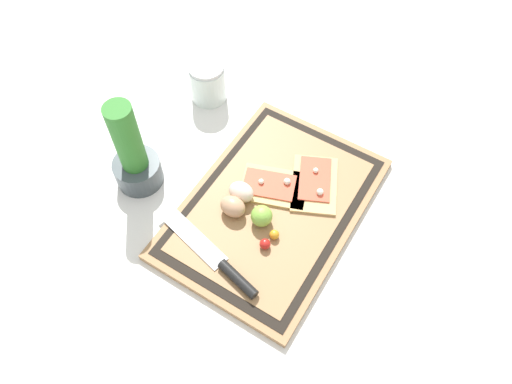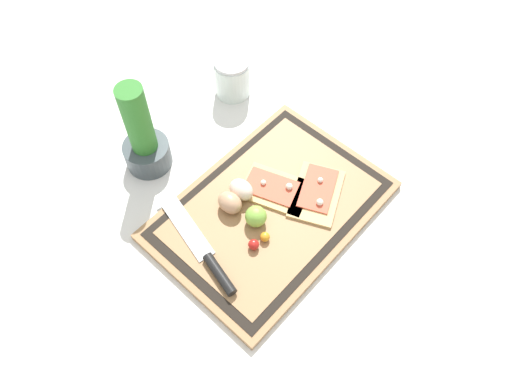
{
  "view_description": "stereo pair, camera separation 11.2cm",
  "coord_description": "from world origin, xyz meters",
  "px_view_note": "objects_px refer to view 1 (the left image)",
  "views": [
    {
      "loc": [
        -0.51,
        -0.27,
        0.99
      ],
      "look_at": [
        0.0,
        0.05,
        0.04
      ],
      "focal_mm": 35.0,
      "sensor_mm": 36.0,
      "label": 1
    },
    {
      "loc": [
        -0.44,
        -0.36,
        0.99
      ],
      "look_at": [
        0.0,
        0.05,
        0.04
      ],
      "focal_mm": 35.0,
      "sensor_mm": 36.0,
      "label": 2
    }
  ],
  "objects_px": {
    "pizza_slice_far": "(273,186)",
    "egg_pink": "(241,192)",
    "knife": "(222,265)",
    "pizza_slice_near": "(315,183)",
    "sauce_jar": "(208,84)",
    "cherry_tomato_red": "(265,244)",
    "lime": "(260,215)",
    "egg_brown": "(233,207)",
    "herb_pot": "(134,157)",
    "cherry_tomato_yellow": "(274,235)"
  },
  "relations": [
    {
      "from": "herb_pot",
      "to": "sauce_jar",
      "type": "height_order",
      "value": "herb_pot"
    },
    {
      "from": "pizza_slice_far",
      "to": "herb_pot",
      "type": "distance_m",
      "value": 0.32
    },
    {
      "from": "lime",
      "to": "cherry_tomato_red",
      "type": "distance_m",
      "value": 0.07
    },
    {
      "from": "egg_pink",
      "to": "sauce_jar",
      "type": "distance_m",
      "value": 0.34
    },
    {
      "from": "knife",
      "to": "egg_pink",
      "type": "relative_size",
      "value": 4.9
    },
    {
      "from": "lime",
      "to": "knife",
      "type": "bearing_deg",
      "value": 175.91
    },
    {
      "from": "egg_pink",
      "to": "cherry_tomato_yellow",
      "type": "bearing_deg",
      "value": -112.63
    },
    {
      "from": "egg_brown",
      "to": "cherry_tomato_yellow",
      "type": "bearing_deg",
      "value": -93.2
    },
    {
      "from": "pizza_slice_near",
      "to": "cherry_tomato_yellow",
      "type": "distance_m",
      "value": 0.17
    },
    {
      "from": "knife",
      "to": "cherry_tomato_red",
      "type": "bearing_deg",
      "value": -31.08
    },
    {
      "from": "egg_brown",
      "to": "egg_pink",
      "type": "relative_size",
      "value": 1.0
    },
    {
      "from": "egg_pink",
      "to": "herb_pot",
      "type": "relative_size",
      "value": 0.24
    },
    {
      "from": "egg_brown",
      "to": "knife",
      "type": "bearing_deg",
      "value": -156.48
    },
    {
      "from": "pizza_slice_near",
      "to": "egg_brown",
      "type": "height_order",
      "value": "egg_brown"
    },
    {
      "from": "knife",
      "to": "sauce_jar",
      "type": "height_order",
      "value": "sauce_jar"
    },
    {
      "from": "egg_brown",
      "to": "cherry_tomato_red",
      "type": "bearing_deg",
      "value": -109.16
    },
    {
      "from": "egg_brown",
      "to": "sauce_jar",
      "type": "xyz_separation_m",
      "value": [
        0.27,
        0.26,
        0.0
      ]
    },
    {
      "from": "pizza_slice_far",
      "to": "egg_pink",
      "type": "xyz_separation_m",
      "value": [
        -0.06,
        0.05,
        0.02
      ]
    },
    {
      "from": "knife",
      "to": "egg_brown",
      "type": "bearing_deg",
      "value": 23.52
    },
    {
      "from": "pizza_slice_near",
      "to": "herb_pot",
      "type": "distance_m",
      "value": 0.42
    },
    {
      "from": "pizza_slice_far",
      "to": "sauce_jar",
      "type": "height_order",
      "value": "sauce_jar"
    },
    {
      "from": "pizza_slice_near",
      "to": "lime",
      "type": "xyz_separation_m",
      "value": [
        -0.15,
        0.06,
        0.02
      ]
    },
    {
      "from": "knife",
      "to": "cherry_tomato_red",
      "type": "distance_m",
      "value": 0.1
    },
    {
      "from": "egg_brown",
      "to": "cherry_tomato_yellow",
      "type": "relative_size",
      "value": 2.76
    },
    {
      "from": "pizza_slice_far",
      "to": "herb_pot",
      "type": "height_order",
      "value": "herb_pot"
    },
    {
      "from": "cherry_tomato_red",
      "to": "sauce_jar",
      "type": "height_order",
      "value": "sauce_jar"
    },
    {
      "from": "herb_pot",
      "to": "sauce_jar",
      "type": "relative_size",
      "value": 2.29
    },
    {
      "from": "cherry_tomato_yellow",
      "to": "herb_pot",
      "type": "height_order",
      "value": "herb_pot"
    },
    {
      "from": "herb_pot",
      "to": "lime",
      "type": "bearing_deg",
      "value": -82.06
    },
    {
      "from": "egg_brown",
      "to": "cherry_tomato_red",
      "type": "distance_m",
      "value": 0.11
    },
    {
      "from": "pizza_slice_far",
      "to": "sauce_jar",
      "type": "xyz_separation_m",
      "value": [
        0.17,
        0.3,
        0.02
      ]
    },
    {
      "from": "knife",
      "to": "egg_pink",
      "type": "height_order",
      "value": "egg_pink"
    },
    {
      "from": "pizza_slice_far",
      "to": "cherry_tomato_red",
      "type": "bearing_deg",
      "value": -155.7
    },
    {
      "from": "pizza_slice_far",
      "to": "egg_pink",
      "type": "height_order",
      "value": "egg_pink"
    },
    {
      "from": "pizza_slice_near",
      "to": "cherry_tomato_red",
      "type": "relative_size",
      "value": 7.75
    },
    {
      "from": "cherry_tomato_red",
      "to": "sauce_jar",
      "type": "xyz_separation_m",
      "value": [
        0.31,
        0.36,
        0.01
      ]
    },
    {
      "from": "cherry_tomato_yellow",
      "to": "pizza_slice_near",
      "type": "bearing_deg",
      "value": -3.44
    },
    {
      "from": "pizza_slice_near",
      "to": "cherry_tomato_yellow",
      "type": "height_order",
      "value": "pizza_slice_near"
    },
    {
      "from": "knife",
      "to": "sauce_jar",
      "type": "distance_m",
      "value": 0.5
    },
    {
      "from": "lime",
      "to": "sauce_jar",
      "type": "relative_size",
      "value": 0.44
    },
    {
      "from": "cherry_tomato_yellow",
      "to": "sauce_jar",
      "type": "bearing_deg",
      "value": 52.55
    },
    {
      "from": "egg_pink",
      "to": "sauce_jar",
      "type": "height_order",
      "value": "sauce_jar"
    },
    {
      "from": "egg_brown",
      "to": "cherry_tomato_yellow",
      "type": "distance_m",
      "value": 0.11
    },
    {
      "from": "cherry_tomato_red",
      "to": "cherry_tomato_yellow",
      "type": "relative_size",
      "value": 1.11
    },
    {
      "from": "egg_pink",
      "to": "herb_pot",
      "type": "xyz_separation_m",
      "value": [
        -0.07,
        0.24,
        0.04
      ]
    },
    {
      "from": "egg_pink",
      "to": "knife",
      "type": "bearing_deg",
      "value": -160.55
    },
    {
      "from": "pizza_slice_near",
      "to": "sauce_jar",
      "type": "relative_size",
      "value": 1.7
    },
    {
      "from": "pizza_slice_far",
      "to": "egg_brown",
      "type": "distance_m",
      "value": 0.11
    },
    {
      "from": "sauce_jar",
      "to": "pizza_slice_far",
      "type": "bearing_deg",
      "value": -119.86
    },
    {
      "from": "egg_brown",
      "to": "sauce_jar",
      "type": "relative_size",
      "value": 0.54
    }
  ]
}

